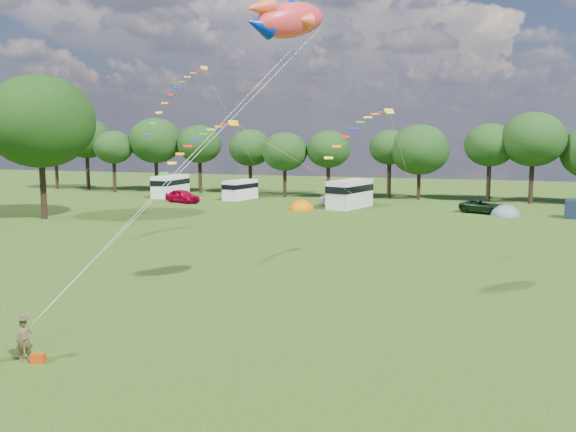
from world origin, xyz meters
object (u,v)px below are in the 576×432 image
(big_tree, at_px, (40,122))
(car_d, at_px, (485,207))
(car_a, at_px, (182,196))
(campervan_c, at_px, (350,193))
(campervan_a, at_px, (170,186))
(tent_greyblue, at_px, (505,216))
(campervan_b, at_px, (240,189))
(fish_kite, at_px, (285,19))
(tent_orange, at_px, (301,210))
(car_b, at_px, (338,200))
(kite_flyer, at_px, (24,340))

(big_tree, xyz_separation_m, car_d, (39.37, 16.32, -8.33))
(car_a, relative_size, campervan_c, 0.70)
(campervan_a, xyz_separation_m, tent_greyblue, (39.30, -6.57, -1.41))
(car_a, relative_size, campervan_b, 0.89)
(campervan_a, distance_m, fish_kite, 54.59)
(tent_orange, height_order, tent_greyblue, tent_greyblue)
(tent_orange, distance_m, tent_greyblue, 20.23)
(big_tree, relative_size, car_a, 2.92)
(tent_greyblue, xyz_separation_m, fish_kite, (-10.36, -38.28, 12.82))
(car_b, distance_m, tent_greyblue, 17.71)
(big_tree, xyz_separation_m, tent_greyblue, (41.28, 14.82, -9.00))
(kite_flyer, bearing_deg, car_b, 51.06)
(tent_orange, xyz_separation_m, kite_flyer, (2.70, -45.47, 0.76))
(car_a, bearing_deg, campervan_a, 60.00)
(campervan_a, bearing_deg, big_tree, 179.62)
(car_a, relative_size, fish_kite, 1.12)
(big_tree, distance_m, campervan_a, 22.78)
(car_b, bearing_deg, car_a, 87.46)
(car_b, xyz_separation_m, tent_greyblue, (17.36, -3.44, -0.62))
(campervan_a, relative_size, tent_orange, 1.94)
(campervan_c, height_order, fish_kite, fish_kite)
(campervan_b, xyz_separation_m, tent_orange, (9.79, -7.57, -1.23))
(campervan_b, bearing_deg, car_a, 149.28)
(car_b, relative_size, kite_flyer, 2.34)
(car_a, xyz_separation_m, tent_greyblue, (35.10, -1.38, -0.74))
(car_b, distance_m, fish_kite, 44.03)
(campervan_b, relative_size, kite_flyer, 3.27)
(campervan_a, bearing_deg, car_d, -92.83)
(big_tree, xyz_separation_m, car_b, (23.92, 18.26, -8.37))
(tent_greyblue, height_order, kite_flyer, kite_flyer)
(big_tree, bearing_deg, car_b, 37.36)
(car_b, xyz_separation_m, campervan_c, (1.58, -1.25, 0.95))
(car_b, bearing_deg, kite_flyer, 170.67)
(car_d, relative_size, campervan_b, 0.98)
(car_d, distance_m, tent_orange, 18.49)
(car_b, distance_m, kite_flyer, 50.00)
(car_d, distance_m, kite_flyer, 50.53)
(campervan_a, xyz_separation_m, tent_orange, (19.10, -7.66, -1.41))
(big_tree, xyz_separation_m, campervan_b, (11.29, 21.30, -7.76))
(car_a, xyz_separation_m, campervan_b, (5.10, 5.10, 0.49))
(tent_orange, height_order, kite_flyer, kite_flyer)
(tent_greyblue, bearing_deg, car_a, 177.74)
(campervan_a, height_order, campervan_c, campervan_c)
(car_b, xyz_separation_m, kite_flyer, (-0.15, -50.00, 0.14))
(big_tree, bearing_deg, campervan_c, 33.71)
(kite_flyer, bearing_deg, campervan_a, 73.54)
(campervan_b, bearing_deg, big_tree, 166.40)
(car_a, xyz_separation_m, kite_flyer, (17.59, -47.94, 0.02))
(car_a, bearing_deg, kite_flyer, -138.88)
(car_a, relative_size, tent_orange, 1.57)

